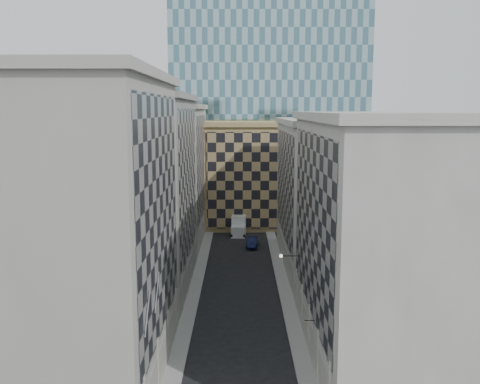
{
  "coord_description": "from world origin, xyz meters",
  "views": [
    {
      "loc": [
        0.03,
        -28.57,
        20.9
      ],
      "look_at": [
        0.03,
        14.27,
        14.28
      ],
      "focal_mm": 40.0,
      "sensor_mm": 36.0,
      "label": 1
    }
  ],
  "objects": [
    {
      "name": "dark_car",
      "position": [
        1.88,
        51.21,
        0.76
      ],
      "size": [
        1.87,
        4.68,
        1.51
      ],
      "primitive_type": "imported",
      "rotation": [
        0.0,
        0.0,
        -0.06
      ],
      "color": "#0E1536",
      "rests_on": "ground"
    },
    {
      "name": "church_tower",
      "position": [
        0.0,
        82.0,
        26.95
      ],
      "size": [
        7.2,
        7.2,
        51.5
      ],
      "color": "#2F2B25",
      "rests_on": "ground"
    },
    {
      "name": "bldg_left_c",
      "position": [
        -10.88,
        55.0,
        10.83
      ],
      "size": [
        10.8,
        22.8,
        21.7
      ],
      "color": "#A09C90",
      "rests_on": "ground"
    },
    {
      "name": "sidewalk_east",
      "position": [
        5.25,
        30.0,
        0.07
      ],
      "size": [
        1.5,
        100.0,
        0.15
      ],
      "primitive_type": "cube",
      "color": "gray",
      "rests_on": "ground"
    },
    {
      "name": "bldg_right_a",
      "position": [
        10.88,
        15.0,
        10.32
      ],
      "size": [
        10.8,
        26.8,
        20.7
      ],
      "color": "#A6A399",
      "rests_on": "ground"
    },
    {
      "name": "tan_block",
      "position": [
        2.0,
        67.9,
        9.44
      ],
      "size": [
        16.8,
        14.8,
        18.8
      ],
      "color": "tan",
      "rests_on": "ground"
    },
    {
      "name": "bldg_left_a",
      "position": [
        -10.88,
        11.0,
        11.82
      ],
      "size": [
        10.8,
        22.8,
        23.7
      ],
      "color": "#A09C90",
      "rests_on": "ground"
    },
    {
      "name": "flagpoles_left",
      "position": [
        -5.9,
        6.0,
        8.0
      ],
      "size": [
        0.1,
        6.33,
        2.33
      ],
      "color": "gray",
      "rests_on": "ground"
    },
    {
      "name": "bldg_left_b",
      "position": [
        -10.88,
        33.0,
        11.32
      ],
      "size": [
        10.8,
        22.8,
        22.7
      ],
      "color": "gray",
      "rests_on": "ground"
    },
    {
      "name": "sidewalk_west",
      "position": [
        -5.25,
        30.0,
        0.07
      ],
      "size": [
        1.5,
        100.0,
        0.15
      ],
      "primitive_type": "cube",
      "color": "gray",
      "rests_on": "ground"
    },
    {
      "name": "box_truck",
      "position": [
        -0.17,
        59.8,
        1.39
      ],
      "size": [
        2.65,
        5.91,
        3.18
      ],
      "rotation": [
        0.0,
        0.0,
        -0.05
      ],
      "color": "white",
      "rests_on": "ground"
    },
    {
      "name": "bracket_lamp",
      "position": [
        4.38,
        24.0,
        6.2
      ],
      "size": [
        1.98,
        0.36,
        0.36
      ],
      "color": "black",
      "rests_on": "ground"
    },
    {
      "name": "bldg_right_b",
      "position": [
        10.89,
        42.0,
        9.85
      ],
      "size": [
        10.8,
        28.8,
        19.7
      ],
      "color": "#A6A399",
      "rests_on": "ground"
    },
    {
      "name": "shop_sign",
      "position": [
        5.42,
        12.08,
        3.84
      ],
      "size": [
        0.79,
        0.7,
        0.77
      ],
      "rotation": [
        0.0,
        0.0,
        -0.05
      ],
      "color": "black",
      "rests_on": "ground"
    }
  ]
}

